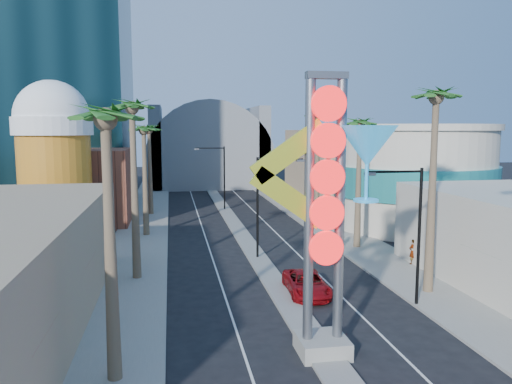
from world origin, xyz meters
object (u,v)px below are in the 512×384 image
object	(u,v)px
red_pickup	(306,283)
neon_sign	(343,194)
pedestrian_b	(339,237)
pedestrian_a	(413,252)

from	to	relation	value
red_pickup	neon_sign	bearing A→B (deg)	-92.11
red_pickup	pedestrian_b	size ratio (longest dim) A/B	2.83
red_pickup	pedestrian_a	bearing A→B (deg)	29.95
pedestrian_a	pedestrian_b	size ratio (longest dim) A/B	1.06
red_pickup	pedestrian_a	size ratio (longest dim) A/B	2.67
neon_sign	pedestrian_a	bearing A→B (deg)	51.82
neon_sign	red_pickup	size ratio (longest dim) A/B	2.49
pedestrian_a	red_pickup	bearing A→B (deg)	14.72
neon_sign	pedestrian_b	xyz separation A→B (m)	(6.48, 18.86, -6.27)
pedestrian_b	neon_sign	bearing A→B (deg)	94.19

